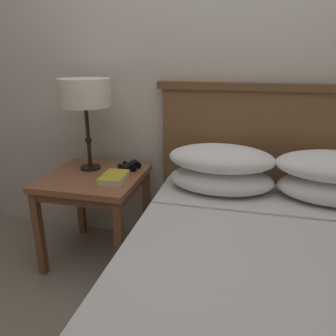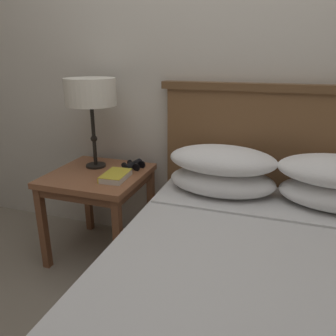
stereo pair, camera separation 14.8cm
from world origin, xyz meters
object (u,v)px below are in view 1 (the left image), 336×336
object	(u,v)px
book_on_nightstand	(114,177)
bed	(277,289)
nightstand	(95,186)
table_lamp	(85,95)
binoculars_pair	(129,166)

from	to	relation	value
book_on_nightstand	bed	bearing A→B (deg)	-24.88
bed	book_on_nightstand	distance (m)	1.05
nightstand	table_lamp	size ratio (longest dim) A/B	1.02
bed	table_lamp	world-z (taller)	table_lamp
nightstand	book_on_nightstand	world-z (taller)	book_on_nightstand
nightstand	book_on_nightstand	size ratio (longest dim) A/B	2.70
nightstand	table_lamp	distance (m)	0.57
table_lamp	book_on_nightstand	bearing A→B (deg)	-36.01
table_lamp	nightstand	bearing A→B (deg)	-55.33
nightstand	binoculars_pair	bearing A→B (deg)	40.21
nightstand	bed	xyz separation A→B (m)	(1.08, -0.49, -0.18)
table_lamp	bed	bearing A→B (deg)	-27.31
nightstand	table_lamp	xyz separation A→B (m)	(-0.07, 0.10, 0.55)
book_on_nightstand	table_lamp	bearing A→B (deg)	143.99
table_lamp	binoculars_pair	xyz separation A→B (m)	(0.25, 0.05, -0.45)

